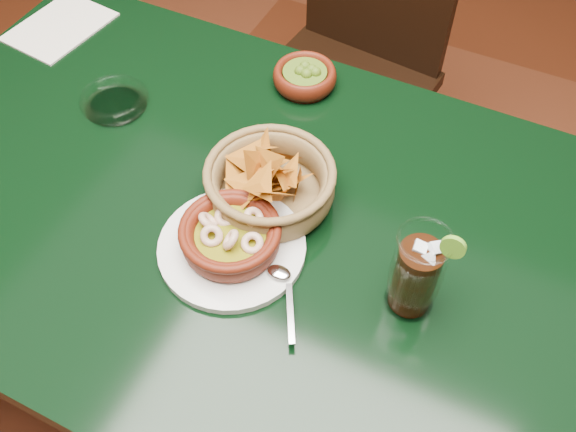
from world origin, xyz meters
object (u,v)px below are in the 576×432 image
at_px(dining_table, 220,236).
at_px(chip_basket, 270,183).
at_px(cola_drink, 416,273).
at_px(shrimp_plate, 231,239).
at_px(dining_chair, 351,66).

height_order(dining_table, chip_basket, chip_basket).
xyz_separation_m(chip_basket, cola_drink, (0.26, -0.08, 0.04)).
relative_size(shrimp_plate, cola_drink, 1.56).
xyz_separation_m(dining_table, dining_chair, (-0.04, 0.71, -0.16)).
bearing_deg(cola_drink, shrimp_plate, -173.08).
height_order(shrimp_plate, chip_basket, chip_basket).
xyz_separation_m(shrimp_plate, cola_drink, (0.27, 0.03, 0.05)).
xyz_separation_m(dining_table, shrimp_plate, (0.07, -0.07, 0.13)).
distance_m(dining_chair, cola_drink, 0.90).
relative_size(dining_table, shrimp_plate, 4.49).
xyz_separation_m(shrimp_plate, chip_basket, (0.01, 0.11, 0.01)).
distance_m(shrimp_plate, cola_drink, 0.27).
relative_size(dining_table, dining_chair, 1.35).
relative_size(dining_table, cola_drink, 7.01).
relative_size(shrimp_plate, chip_basket, 1.13).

